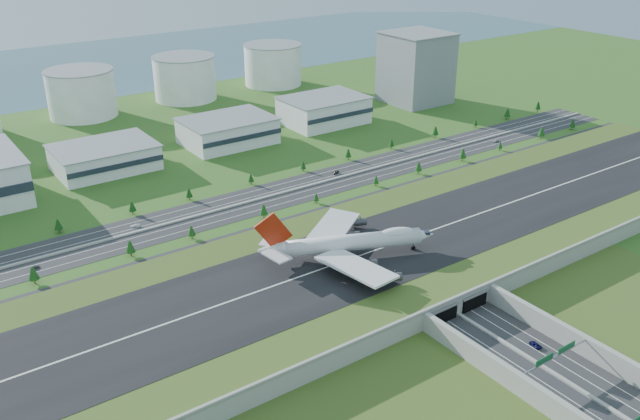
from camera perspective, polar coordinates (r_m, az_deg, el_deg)
ground at (r=309.67m, az=4.94°, el=-4.63°), size 1200.00×1200.00×0.00m
airfield_deck at (r=307.62m, az=4.98°, el=-3.97°), size 520.00×100.00×9.20m
underpass_road at (r=253.18m, az=19.86°, el=-12.73°), size 38.80×120.40×8.00m
sign_gantry_near at (r=253.00m, az=19.17°, el=-11.65°), size 38.70×0.70×9.80m
north_expressway at (r=379.14m, az=-4.27°, el=1.12°), size 560.00×36.00×0.12m
tree_row at (r=390.46m, az=-0.86°, el=2.64°), size 501.88×48.64×8.31m
hangar_mid_a at (r=435.72m, az=-17.69°, el=4.23°), size 58.00×42.00×15.00m
hangar_mid_b at (r=465.47m, az=-7.78°, el=6.60°), size 58.00×42.00×17.00m
hangar_mid_c at (r=505.05m, az=0.32°, el=8.39°), size 58.00×42.00×19.00m
office_tower at (r=562.90m, az=8.08°, el=11.75°), size 46.00×46.00×55.00m
fuel_tank_b at (r=550.11m, az=-19.45°, el=9.22°), size 50.00×50.00×35.00m
fuel_tank_c at (r=577.89m, az=-11.32°, el=10.83°), size 50.00×50.00×35.00m
fuel_tank_d at (r=616.24m, az=-3.99°, el=12.09°), size 50.00×50.00×35.00m
bay_water at (r=722.88m, az=-20.66°, el=11.06°), size 1200.00×260.00×0.06m
boeing_747 at (r=295.53m, az=2.37°, el=-2.77°), size 75.82×70.17×24.89m
car_0 at (r=258.04m, az=14.18°, el=-11.80°), size 2.03×4.64×1.56m
car_2 at (r=268.16m, az=17.67°, el=-10.75°), size 3.19×5.50×1.44m
car_4 at (r=331.25m, az=-22.87°, el=-4.44°), size 4.14×2.44×1.32m
car_5 at (r=410.15m, az=1.34°, el=3.19°), size 5.23×3.59×1.63m
car_6 at (r=481.54m, az=14.60°, el=5.68°), size 5.35×3.03×1.41m
car_7 at (r=355.49m, az=-15.31°, el=-1.28°), size 5.13×3.67×1.38m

